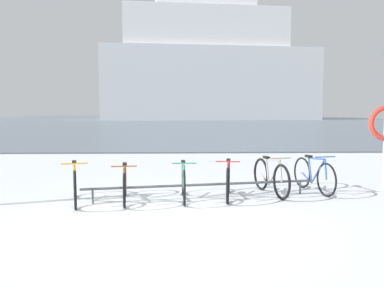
% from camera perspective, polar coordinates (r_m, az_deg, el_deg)
% --- Properties ---
extents(ground, '(80.00, 132.00, 0.08)m').
position_cam_1_polar(ground, '(60.07, -2.09, 3.21)').
color(ground, silver).
extents(bike_rack, '(4.63, 0.85, 0.31)m').
position_cam_1_polar(bike_rack, '(7.88, 1.46, -5.97)').
color(bike_rack, '#4C5156').
rests_on(bike_rack, ground).
extents(bicycle_0, '(0.59, 1.68, 0.83)m').
position_cam_1_polar(bicycle_0, '(7.80, -16.56, -5.52)').
color(bicycle_0, black).
rests_on(bicycle_0, ground).
extents(bicycle_1, '(0.46, 1.70, 0.76)m').
position_cam_1_polar(bicycle_1, '(7.73, -9.68, -5.67)').
color(bicycle_1, black).
rests_on(bicycle_1, ground).
extents(bicycle_2, '(0.46, 1.67, 0.79)m').
position_cam_1_polar(bicycle_2, '(7.76, -1.23, -5.45)').
color(bicycle_2, black).
rests_on(bicycle_2, ground).
extents(bicycle_3, '(0.46, 1.68, 0.80)m').
position_cam_1_polar(bicycle_3, '(7.95, 5.23, -5.21)').
color(bicycle_3, black).
rests_on(bicycle_3, ground).
extents(bicycle_4, '(0.53, 1.65, 0.82)m').
position_cam_1_polar(bicycle_4, '(8.40, 11.29, -4.69)').
color(bicycle_4, black).
rests_on(bicycle_4, ground).
extents(bicycle_5, '(0.51, 1.63, 0.82)m').
position_cam_1_polar(bicycle_5, '(8.87, 17.15, -4.29)').
color(bicycle_5, black).
rests_on(bicycle_5, ground).
extents(ferry_ship, '(40.02, 16.31, 29.21)m').
position_cam_1_polar(ferry_ship, '(74.82, 2.24, 11.11)').
color(ferry_ship, silver).
rests_on(ferry_ship, ground).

